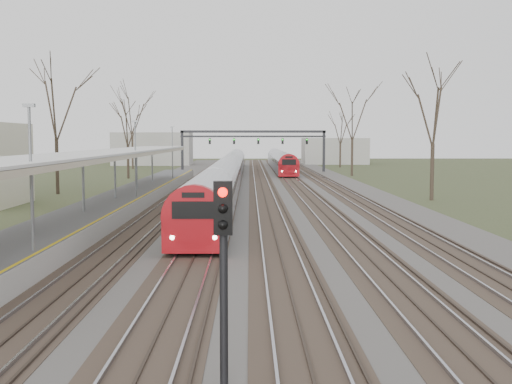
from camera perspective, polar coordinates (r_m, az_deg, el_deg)
track_bed at (r=63.02m, az=-0.09°, el=0.38°), size 24.00×160.00×0.22m
platform at (r=46.38m, az=-11.50°, el=-0.75°), size 3.50×69.00×1.00m
canopy at (r=41.76m, az=-12.75°, el=3.34°), size 4.10×50.00×3.11m
signal_gantry at (r=92.82m, az=-0.23°, el=4.78°), size 21.00×0.59×6.08m
tree_west_far at (r=58.37m, az=-17.40°, el=7.63°), size 5.50×5.50×11.33m
tree_east_far at (r=51.88m, az=15.51°, el=7.25°), size 5.00×5.00×10.30m
train_near at (r=70.33m, az=-2.40°, el=1.99°), size 2.62×90.21×3.05m
train_far at (r=99.91m, az=2.16°, el=2.81°), size 2.62×45.21×3.05m
signal_post at (r=12.10m, az=-2.91°, el=-5.50°), size 0.35×0.45×4.10m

